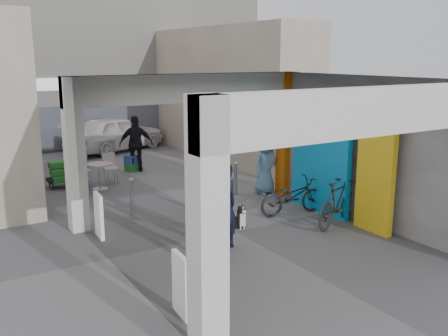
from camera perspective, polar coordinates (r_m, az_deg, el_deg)
ground at (r=11.50m, az=1.31°, el=-7.29°), size 90.00×90.00×0.00m
arcade_canopy at (r=10.57m, az=6.26°, el=3.76°), size 6.40×6.45×6.40m
far_building at (r=23.80m, az=-17.67°, el=12.27°), size 18.00×4.08×8.00m
plaza_bldg_right at (r=19.60m, az=0.51°, el=8.52°), size 2.00×9.00×5.00m
bollard_left at (r=12.67m, az=-10.47°, el=-3.35°), size 0.09×0.09×0.95m
bollard_center at (r=13.26m, az=-4.27°, el=-2.74°), size 0.09×0.09×0.82m
bollard_right at (r=14.32m, az=1.34°, el=-1.27°), size 0.09×0.09×0.95m
advert_board_near at (r=7.87m, az=-4.92°, el=-13.17°), size 0.14×0.55×1.00m
advert_board_far at (r=11.34m, az=-14.08°, el=-5.27°), size 0.14×0.55×1.00m
cafe_set at (r=15.67m, az=-14.77°, el=-0.99°), size 1.57×1.27×0.95m
produce_stand at (r=16.04m, az=-17.47°, el=-0.95°), size 1.17×0.63×0.77m
crate_stack at (r=17.65m, az=-10.45°, el=0.55°), size 0.53×0.46×0.56m
border_collie at (r=11.68m, az=1.81°, el=-5.79°), size 0.21×0.41×0.57m
man_with_dog at (r=10.27m, az=-0.07°, el=-4.42°), size 0.70×0.49×1.82m
man_back_turned at (r=9.55m, az=-1.16°, el=-5.45°), size 1.18×1.12×1.92m
man_elderly at (r=14.46m, az=4.82°, el=0.28°), size 0.83×0.55×1.67m
man_crates at (r=17.43m, az=-10.01°, el=2.73°), size 1.23×0.84×1.94m
bicycle_front at (r=12.73m, az=7.80°, el=-3.20°), size 1.85×0.86×0.94m
bicycle_rear at (r=12.07m, az=12.82°, el=-3.90°), size 1.89×1.11×1.10m
white_van at (r=21.55m, az=-12.32°, el=3.92°), size 4.72×3.23×1.49m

